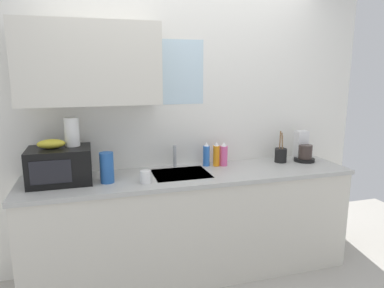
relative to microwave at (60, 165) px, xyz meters
The scene contains 13 objects.
kitchen_wall_assembly 0.97m from the microwave, 16.50° to the left, with size 3.50×0.42×2.50m.
counter_unit 1.18m from the microwave, ahead, with size 2.73×0.63×0.90m.
sink_faucet 0.96m from the microwave, 11.52° to the left, with size 0.03×0.03×0.19m, color #B2B5BA.
microwave is the anchor object (origin of this frame).
banana_bunch 0.18m from the microwave, behind, with size 0.20×0.11×0.07m, color gold.
paper_towel_roll 0.27m from the microwave, 27.17° to the left, with size 0.11×0.11×0.22m, color white.
coffee_maker 2.16m from the microwave, ahead, with size 0.19×0.21×0.28m.
dish_soap_bottle_blue 1.23m from the microwave, ahead, with size 0.06×0.06×0.22m.
dish_soap_bottle_orange 1.31m from the microwave, ahead, with size 0.06×0.06×0.22m.
dish_soap_bottle_pink 1.38m from the microwave, ahead, with size 0.07×0.07×0.21m.
cereal_canister 0.35m from the microwave, 16.13° to the right, with size 0.10×0.10×0.24m, color #2659A5.
mug_white 0.65m from the microwave, 16.91° to the right, with size 0.08×0.08×0.10m, color white.
utensil_crock 1.93m from the microwave, ahead, with size 0.11×0.11×0.30m.
Camera 1 is at (-0.79, -2.68, 1.74)m, focal length 32.66 mm.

